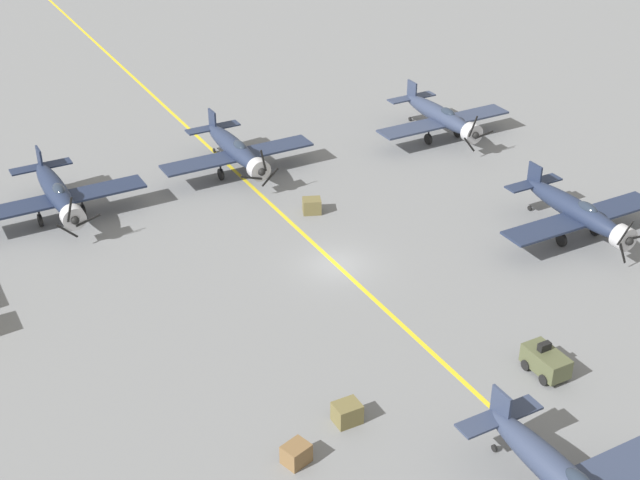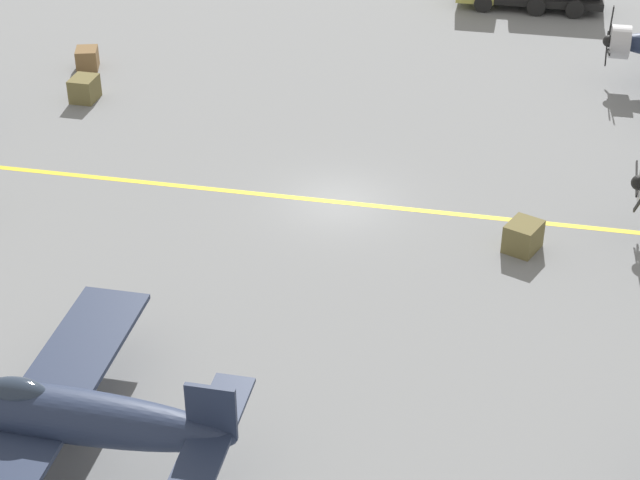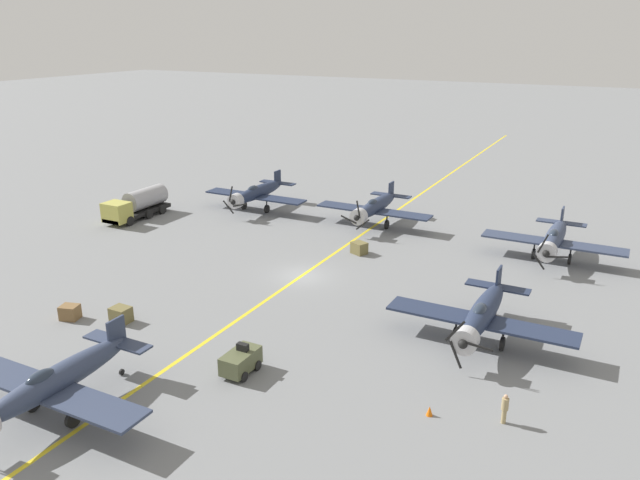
# 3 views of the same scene
# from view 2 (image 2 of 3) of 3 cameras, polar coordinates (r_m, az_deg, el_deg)

# --- Properties ---
(ground_plane) EXTENTS (400.00, 400.00, 0.00)m
(ground_plane) POSITION_cam_2_polar(r_m,az_deg,el_deg) (41.18, 1.01, 2.03)
(ground_plane) COLOR slate
(taxiway_stripe) EXTENTS (0.30, 160.00, 0.01)m
(taxiway_stripe) POSITION_cam_2_polar(r_m,az_deg,el_deg) (41.18, 1.01, 2.04)
(taxiway_stripe) COLOR yellow
(taxiway_stripe) RESTS_ON ground
(airplane_mid_left) EXTENTS (12.00, 9.98, 3.65)m
(airplane_mid_left) POSITION_cam_2_polar(r_m,az_deg,el_deg) (29.01, -14.37, -8.94)
(airplane_mid_left) COLOR #222C46
(airplane_mid_left) RESTS_ON ground
(supply_crate_by_tanker) EXTENTS (1.45, 1.32, 1.01)m
(supply_crate_by_tanker) POSITION_cam_2_polar(r_m,az_deg,el_deg) (54.04, -12.31, 9.44)
(supply_crate_by_tanker) COLOR brown
(supply_crate_by_tanker) RESTS_ON ground
(supply_crate_mid_lane) EXTENTS (1.59, 1.48, 1.07)m
(supply_crate_mid_lane) POSITION_cam_2_polar(r_m,az_deg,el_deg) (38.68, 10.78, 0.18)
(supply_crate_mid_lane) COLOR brown
(supply_crate_mid_lane) RESTS_ON ground
(supply_crate_outboard) EXTENTS (1.33, 1.12, 1.09)m
(supply_crate_outboard) POSITION_cam_2_polar(r_m,az_deg,el_deg) (50.57, -12.46, 7.88)
(supply_crate_outboard) COLOR brown
(supply_crate_outboard) RESTS_ON ground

